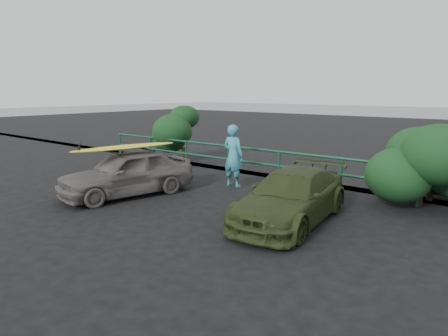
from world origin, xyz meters
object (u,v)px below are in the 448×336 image
Objects in this scene: guardrail at (252,164)px; man at (233,156)px; surfboard at (125,147)px; sedan at (127,173)px; olive_vehicle at (291,197)px.

guardrail is 7.49× the size of man.
sedan is at bearing 11.88° from surfboard.
sedan is 0.72m from surfboard.
man reaches higher than olive_vehicle.
surfboard is (-1.63, -2.65, 0.41)m from man.
guardrail is 4.30m from olive_vehicle.
guardrail is 4.21m from surfboard.
guardrail is 3.62× the size of olive_vehicle.
olive_vehicle is (4.62, 0.88, -0.06)m from sedan.
surfboard reaches higher than guardrail.
man is at bearing 70.25° from surfboard.
guardrail is at bearing 80.55° from surfboard.
man is (-2.99, 1.77, 0.37)m from olive_vehicle.
guardrail is 1.27m from man.
surfboard reaches higher than olive_vehicle.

